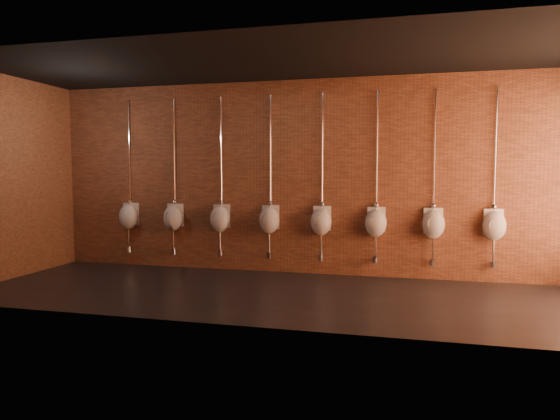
% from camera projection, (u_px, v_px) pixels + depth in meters
% --- Properties ---
extents(ground, '(8.50, 8.50, 0.00)m').
position_uv_depth(ground, '(271.00, 293.00, 6.95)').
color(ground, black).
rests_on(ground, ground).
extents(room_shell, '(8.54, 3.04, 3.22)m').
position_uv_depth(room_shell, '(271.00, 148.00, 6.80)').
color(room_shell, black).
rests_on(room_shell, ground).
extents(urinal_0, '(0.38, 0.35, 2.71)m').
position_uv_depth(urinal_0, '(129.00, 216.00, 8.95)').
color(urinal_0, silver).
rests_on(urinal_0, ground).
extents(urinal_1, '(0.38, 0.35, 2.71)m').
position_uv_depth(urinal_1, '(173.00, 217.00, 8.74)').
color(urinal_1, silver).
rests_on(urinal_1, ground).
extents(urinal_2, '(0.38, 0.35, 2.71)m').
position_uv_depth(urinal_2, '(220.00, 218.00, 8.53)').
color(urinal_2, silver).
rests_on(urinal_2, ground).
extents(urinal_3, '(0.38, 0.35, 2.71)m').
position_uv_depth(urinal_3, '(269.00, 219.00, 8.31)').
color(urinal_3, silver).
rests_on(urinal_3, ground).
extents(urinal_4, '(0.38, 0.35, 2.71)m').
position_uv_depth(urinal_4, '(321.00, 220.00, 8.10)').
color(urinal_4, silver).
rests_on(urinal_4, ground).
extents(urinal_5, '(0.38, 0.35, 2.71)m').
position_uv_depth(urinal_5, '(376.00, 222.00, 7.89)').
color(urinal_5, silver).
rests_on(urinal_5, ground).
extents(urinal_6, '(0.38, 0.35, 2.71)m').
position_uv_depth(urinal_6, '(433.00, 223.00, 7.68)').
color(urinal_6, silver).
rests_on(urinal_6, ground).
extents(urinal_7, '(0.38, 0.35, 2.71)m').
position_uv_depth(urinal_7, '(494.00, 224.00, 7.47)').
color(urinal_7, silver).
rests_on(urinal_7, ground).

